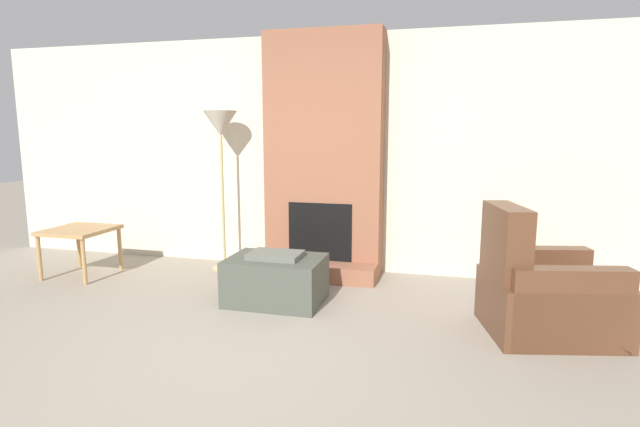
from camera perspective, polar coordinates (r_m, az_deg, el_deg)
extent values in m
plane|color=gray|center=(3.49, -9.93, -17.30)|extent=(24.00, 24.00, 0.00)
cube|color=beige|center=(5.62, 0.94, 6.73)|extent=(8.38, 0.06, 2.60)
cube|color=#935B42|center=(5.43, 0.44, 6.64)|extent=(1.27, 0.33, 2.60)
cube|color=#935B42|center=(5.33, -0.41, -6.65)|extent=(1.27, 0.30, 0.18)
cube|color=black|center=(5.37, -0.01, -2.12)|extent=(0.70, 0.02, 0.62)
cube|color=#474C42|center=(4.63, -5.06, -7.58)|extent=(0.86, 0.62, 0.42)
cube|color=#60665B|center=(4.57, -5.11, -4.76)|extent=(0.47, 0.34, 0.05)
cube|color=brown|center=(4.31, 24.79, -9.54)|extent=(1.08, 0.97, 0.45)
cube|color=brown|center=(4.10, 20.29, -6.12)|extent=(0.33, 0.65, 1.01)
cube|color=brown|center=(4.01, 26.59, -9.82)|extent=(0.86, 0.34, 0.61)
cube|color=brown|center=(4.56, 23.35, -7.35)|extent=(0.86, 0.34, 0.61)
cube|color=tan|center=(5.99, -25.81, -1.72)|extent=(0.63, 0.66, 0.04)
cylinder|color=tan|center=(6.02, -29.42, -4.50)|extent=(0.04, 0.04, 0.48)
cylinder|color=tan|center=(5.65, -25.37, -5.02)|extent=(0.04, 0.04, 0.48)
cylinder|color=tan|center=(6.43, -25.86, -3.40)|extent=(0.04, 0.04, 0.48)
cylinder|color=tan|center=(6.09, -21.89, -3.80)|extent=(0.04, 0.04, 0.48)
cylinder|color=tan|center=(5.85, -10.80, -6.16)|extent=(0.28, 0.28, 0.02)
cylinder|color=tan|center=(5.70, -11.03, 1.16)|extent=(0.03, 0.03, 1.49)
cone|color=beige|center=(5.64, -11.31, 10.04)|extent=(0.37, 0.37, 0.27)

